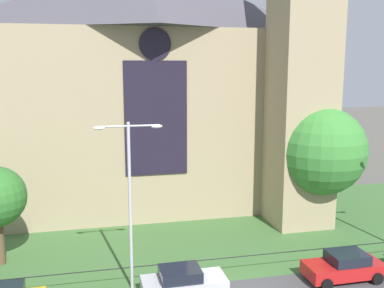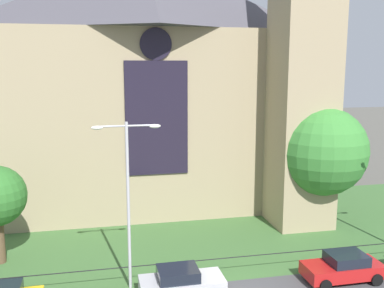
{
  "view_description": "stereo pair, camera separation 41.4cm",
  "coord_description": "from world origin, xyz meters",
  "px_view_note": "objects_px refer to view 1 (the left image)",
  "views": [
    {
      "loc": [
        -7.39,
        -19.41,
        11.43
      ],
      "look_at": [
        -1.17,
        8.0,
        6.45
      ],
      "focal_mm": 42.09,
      "sensor_mm": 36.0,
      "label": 1
    },
    {
      "loc": [
        -6.99,
        -19.5,
        11.43
      ],
      "look_at": [
        -1.17,
        8.0,
        6.45
      ],
      "focal_mm": 42.09,
      "sensor_mm": 36.0,
      "label": 2
    }
  ],
  "objects_px": {
    "church_building": "(155,79)",
    "parked_car_red": "(344,266)",
    "tree_right_near": "(322,151)",
    "parked_car_silver": "(183,283)",
    "streetlamp_near": "(130,186)"
  },
  "relations": [
    {
      "from": "church_building",
      "to": "parked_car_red",
      "type": "relative_size",
      "value": 6.18
    },
    {
      "from": "streetlamp_near",
      "to": "church_building",
      "type": "bearing_deg",
      "value": 76.68
    },
    {
      "from": "church_building",
      "to": "parked_car_red",
      "type": "distance_m",
      "value": 20.35
    },
    {
      "from": "church_building",
      "to": "tree_right_near",
      "type": "distance_m",
      "value": 14.27
    },
    {
      "from": "church_building",
      "to": "parked_car_red",
      "type": "height_order",
      "value": "church_building"
    },
    {
      "from": "tree_right_near",
      "to": "parked_car_silver",
      "type": "height_order",
      "value": "tree_right_near"
    },
    {
      "from": "parked_car_silver",
      "to": "tree_right_near",
      "type": "bearing_deg",
      "value": 32.78
    },
    {
      "from": "parked_car_silver",
      "to": "church_building",
      "type": "bearing_deg",
      "value": 85.78
    },
    {
      "from": "tree_right_near",
      "to": "parked_car_red",
      "type": "relative_size",
      "value": 2.05
    },
    {
      "from": "tree_right_near",
      "to": "parked_car_red",
      "type": "height_order",
      "value": "tree_right_near"
    },
    {
      "from": "parked_car_silver",
      "to": "parked_car_red",
      "type": "distance_m",
      "value": 8.81
    },
    {
      "from": "parked_car_red",
      "to": "tree_right_near",
      "type": "bearing_deg",
      "value": -108.96
    },
    {
      "from": "streetlamp_near",
      "to": "parked_car_silver",
      "type": "relative_size",
      "value": 2.06
    },
    {
      "from": "tree_right_near",
      "to": "streetlamp_near",
      "type": "height_order",
      "value": "streetlamp_near"
    },
    {
      "from": "church_building",
      "to": "streetlamp_near",
      "type": "height_order",
      "value": "church_building"
    }
  ]
}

